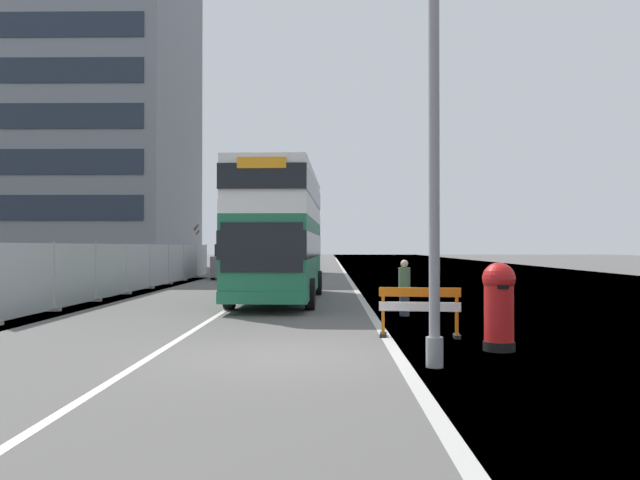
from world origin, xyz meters
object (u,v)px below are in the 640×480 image
lamppost_foreground (434,133)px  red_pillar_postbox (499,302)px  car_oncoming_near (232,262)px  car_receding_mid (305,258)px  pedestrian_at_kerb (404,288)px  double_decker_bus (280,233)px  roadworks_barrier (420,306)px

lamppost_foreground → red_pillar_postbox: lamppost_foreground is taller
car_oncoming_near → car_receding_mid: (4.31, 7.30, 0.10)m
pedestrian_at_kerb → car_oncoming_near: bearing=111.9°
double_decker_bus → car_receding_mid: double_decker_bus is taller
red_pillar_postbox → car_receding_mid: car_receding_mid is taller
car_oncoming_near → lamppost_foreground: bearing=-74.5°
red_pillar_postbox → roadworks_barrier: (-1.27, 1.71, -0.24)m
lamppost_foreground → car_oncoming_near: (-7.77, 27.94, -2.89)m
lamppost_foreground → car_oncoming_near: 29.15m
car_oncoming_near → car_receding_mid: bearing=59.5°
double_decker_bus → lamppost_foreground: size_ratio=1.26×
roadworks_barrier → lamppost_foreground: bearing=-94.3°
car_receding_mid → pedestrian_at_kerb: (3.90, -27.72, -0.30)m
roadworks_barrier → car_receding_mid: bearing=96.6°
red_pillar_postbox → pedestrian_at_kerb: red_pillar_postbox is taller
roadworks_barrier → car_oncoming_near: 25.87m
double_decker_bus → lamppost_foreground: 12.97m
red_pillar_postbox → roadworks_barrier: 2.15m
roadworks_barrier → pedestrian_at_kerb: size_ratio=1.11×
red_pillar_postbox → pedestrian_at_kerb: size_ratio=1.05×
red_pillar_postbox → roadworks_barrier: bearing=126.5°
car_oncoming_near → car_receding_mid: size_ratio=1.14×
roadworks_barrier → car_oncoming_near: size_ratio=0.39×
double_decker_bus → red_pillar_postbox: size_ratio=6.14×
lamppost_foreground → roadworks_barrier: (0.25, 3.35, -3.21)m
double_decker_bus → car_oncoming_near: size_ratio=2.28×
double_decker_bus → lamppost_foreground: lamppost_foreground is taller
double_decker_bus → car_receding_mid: (0.08, 22.85, -1.40)m
red_pillar_postbox → car_receding_mid: bearing=98.4°
double_decker_bus → red_pillar_postbox: bearing=-64.8°
double_decker_bus → red_pillar_postbox: (5.07, -10.75, -1.57)m
red_pillar_postbox → car_oncoming_near: 27.90m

